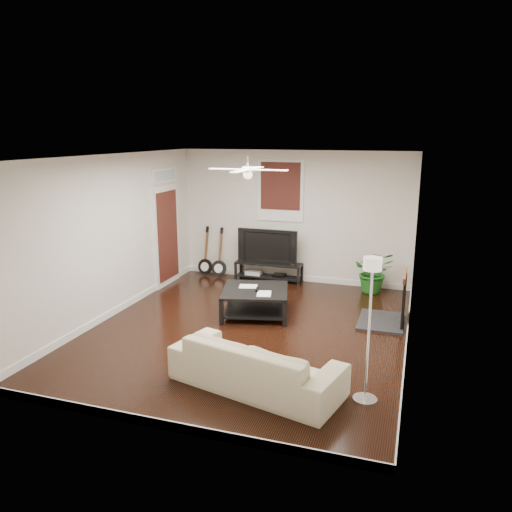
{
  "coord_description": "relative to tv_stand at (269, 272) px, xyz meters",
  "views": [
    {
      "loc": [
        2.53,
        -7.27,
        3.14
      ],
      "look_at": [
        0.0,
        0.4,
        1.15
      ],
      "focal_mm": 35.08,
      "sensor_mm": 36.0,
      "label": 1
    }
  ],
  "objects": [
    {
      "name": "tv",
      "position": [
        -0.0,
        0.02,
        0.58
      ],
      "size": [
        1.31,
        0.17,
        0.75
      ],
      "primitive_type": "imported",
      "color": "black",
      "rests_on": "tv_stand"
    },
    {
      "name": "ceiling_fan",
      "position": [
        0.49,
        -2.78,
        2.4
      ],
      "size": [
        1.24,
        1.24,
        0.32
      ],
      "primitive_type": null,
      "color": "white",
      "rests_on": "ceiling"
    },
    {
      "name": "sofa",
      "position": [
        1.22,
        -4.57,
        0.12
      ],
      "size": [
        2.34,
        1.37,
        0.64
      ],
      "primitive_type": "imported",
      "rotation": [
        0.0,
        0.0,
        2.89
      ],
      "color": "tan",
      "rests_on": "floor"
    },
    {
      "name": "coffee_table",
      "position": [
        0.38,
        -2.09,
        0.03
      ],
      "size": [
        1.37,
        1.37,
        0.47
      ],
      "primitive_type": "cube",
      "rotation": [
        0.0,
        0.0,
        0.25
      ],
      "color": "black",
      "rests_on": "floor"
    },
    {
      "name": "potted_plant",
      "position": [
        2.25,
        -0.12,
        0.23
      ],
      "size": [
        0.91,
        0.83,
        0.87
      ],
      "primitive_type": "imported",
      "rotation": [
        0.0,
        0.0,
        0.21
      ],
      "color": "#1C621C",
      "rests_on": "floor"
    },
    {
      "name": "room",
      "position": [
        0.49,
        -2.78,
        1.2
      ],
      "size": [
        5.01,
        6.01,
        2.81
      ],
      "color": "black",
      "rests_on": "ground"
    },
    {
      "name": "guitar_right",
      "position": [
        -1.14,
        -0.06,
        0.35
      ],
      "size": [
        0.35,
        0.25,
        1.11
      ],
      "primitive_type": null,
      "rotation": [
        0.0,
        0.0,
        -0.01
      ],
      "color": "black",
      "rests_on": "floor"
    },
    {
      "name": "brick_accent",
      "position": [
        2.98,
        -1.78,
        1.2
      ],
      "size": [
        0.02,
        2.2,
        2.8
      ],
      "primitive_type": "cube",
      "color": "brown",
      "rests_on": "floor"
    },
    {
      "name": "guitar_left",
      "position": [
        -1.49,
        -0.03,
        0.35
      ],
      "size": [
        0.37,
        0.28,
        1.11
      ],
      "primitive_type": null,
      "rotation": [
        0.0,
        0.0,
        -0.11
      ],
      "color": "black",
      "rests_on": "floor"
    },
    {
      "name": "floor_lamp",
      "position": [
        2.57,
        -4.47,
        0.69
      ],
      "size": [
        0.36,
        0.36,
        1.79
      ],
      "primitive_type": null,
      "rotation": [
        0.0,
        0.0,
        -0.25
      ],
      "color": "white",
      "rests_on": "floor"
    },
    {
      "name": "window_back",
      "position": [
        0.19,
        0.19,
        1.75
      ],
      "size": [
        1.0,
        0.06,
        1.3
      ],
      "primitive_type": "cube",
      "color": "#33110E",
      "rests_on": "wall_back"
    },
    {
      "name": "door_left",
      "position": [
        -1.97,
        -0.88,
        1.05
      ],
      "size": [
        0.08,
        1.0,
        2.5
      ],
      "primitive_type": "cube",
      "color": "white",
      "rests_on": "wall_left"
    },
    {
      "name": "fireplace",
      "position": [
        2.69,
        -1.78,
        0.26
      ],
      "size": [
        0.8,
        1.1,
        0.92
      ],
      "primitive_type": "cube",
      "color": "black",
      "rests_on": "floor"
    },
    {
      "name": "tv_stand",
      "position": [
        0.0,
        0.0,
        0.0
      ],
      "size": [
        1.46,
        0.39,
        0.41
      ],
      "primitive_type": "cube",
      "color": "black",
      "rests_on": "floor"
    }
  ]
}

